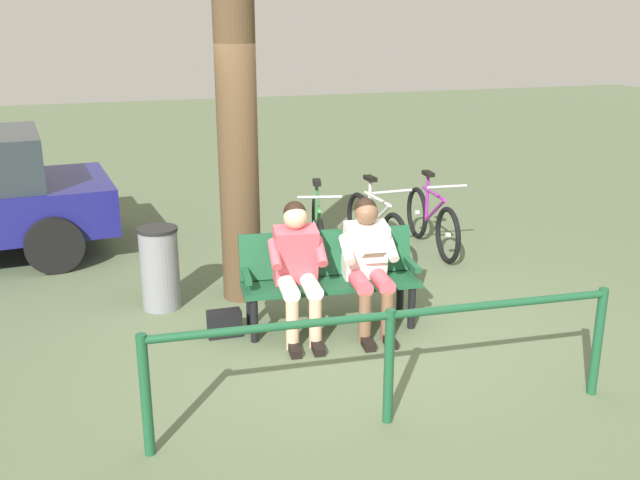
% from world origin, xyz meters
% --- Properties ---
extents(ground_plane, '(40.00, 40.00, 0.00)m').
position_xyz_m(ground_plane, '(0.00, 0.00, 0.00)').
color(ground_plane, '#566647').
extents(bench, '(1.65, 0.67, 0.87)m').
position_xyz_m(bench, '(0.12, -0.21, 0.51)').
color(bench, '#194C2D').
rests_on(bench, ground).
extents(person_reading, '(0.52, 0.80, 1.20)m').
position_xyz_m(person_reading, '(-0.18, -0.00, 0.66)').
color(person_reading, white).
rests_on(person_reading, ground).
extents(person_companion, '(0.52, 0.80, 1.20)m').
position_xyz_m(person_companion, '(0.46, -0.08, 0.66)').
color(person_companion, '#D84C59').
rests_on(person_companion, ground).
extents(handbag, '(0.30, 0.15, 0.24)m').
position_xyz_m(handbag, '(1.10, -0.24, 0.12)').
color(handbag, black).
rests_on(handbag, ground).
extents(tree_trunk, '(0.39, 0.39, 3.14)m').
position_xyz_m(tree_trunk, '(0.73, -1.14, 1.57)').
color(tree_trunk, '#4C3823').
rests_on(tree_trunk, ground).
extents(litter_bin, '(0.39, 0.39, 0.81)m').
position_xyz_m(litter_bin, '(1.54, -1.11, 0.41)').
color(litter_bin, slate).
rests_on(litter_bin, ground).
extents(bicycle_black, '(0.48, 1.68, 0.94)m').
position_xyz_m(bicycle_black, '(-1.81, -1.92, 0.36)').
color(bicycle_black, black).
rests_on(bicycle_black, ground).
extents(bicycle_green, '(0.48, 1.68, 0.94)m').
position_xyz_m(bicycle_green, '(-1.06, -1.89, 0.36)').
color(bicycle_green, black).
rests_on(bicycle_green, ground).
extents(bicycle_silver, '(0.60, 1.64, 0.94)m').
position_xyz_m(bicycle_silver, '(-0.34, -1.90, 0.36)').
color(bicycle_silver, black).
rests_on(bicycle_silver, ground).
extents(railing_fence, '(3.32, 0.34, 0.85)m').
position_xyz_m(railing_fence, '(0.29, 1.53, 0.60)').
color(railing_fence, '#194C2D').
rests_on(railing_fence, ground).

